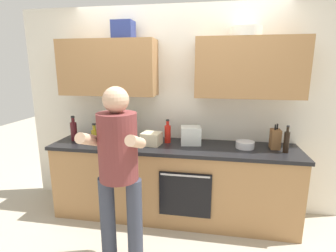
# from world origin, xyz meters

# --- Properties ---
(ground_plane) EXTENTS (12.00, 12.00, 0.00)m
(ground_plane) POSITION_xyz_m (0.00, 0.00, 0.00)
(ground_plane) COLOR #B2A893
(back_wall_unit) EXTENTS (4.00, 0.39, 2.50)m
(back_wall_unit) POSITION_xyz_m (0.00, 0.27, 1.50)
(back_wall_unit) COLOR silver
(back_wall_unit) RESTS_ON ground
(counter) EXTENTS (2.84, 0.67, 0.90)m
(counter) POSITION_xyz_m (0.00, -0.00, 0.45)
(counter) COLOR #A37547
(counter) RESTS_ON ground
(person_standing) EXTENTS (0.49, 0.45, 1.63)m
(person_standing) POSITION_xyz_m (-0.35, -0.83, 0.96)
(person_standing) COLOR #383D4C
(person_standing) RESTS_ON ground
(bottle_soda) EXTENTS (0.05, 0.05, 0.33)m
(bottle_soda) POSITION_xyz_m (-0.82, -0.05, 1.04)
(bottle_soda) COLOR #198C33
(bottle_soda) RESTS_ON counter
(bottle_hotsauce) EXTENTS (0.07, 0.07, 0.28)m
(bottle_hotsauce) POSITION_xyz_m (-0.08, 0.10, 1.01)
(bottle_hotsauce) COLOR red
(bottle_hotsauce) RESTS_ON counter
(bottle_wine) EXTENTS (0.08, 0.08, 0.31)m
(bottle_wine) POSITION_xyz_m (-1.23, -0.01, 1.03)
(bottle_wine) COLOR #471419
(bottle_wine) RESTS_ON counter
(bottle_soy) EXTENTS (0.06, 0.06, 0.29)m
(bottle_soy) POSITION_xyz_m (1.22, -0.05, 1.02)
(bottle_soy) COLOR black
(bottle_soy) RESTS_ON counter
(bottle_oil) EXTENTS (0.08, 0.08, 0.24)m
(bottle_oil) POSITION_xyz_m (-0.93, -0.06, 0.99)
(bottle_oil) COLOR olive
(bottle_oil) RESTS_ON counter
(cup_tea) EXTENTS (0.09, 0.09, 0.08)m
(cup_tea) POSITION_xyz_m (-0.73, -0.12, 0.94)
(cup_tea) COLOR #33598C
(cup_tea) RESTS_ON counter
(mixing_bowl) EXTENTS (0.21, 0.21, 0.08)m
(mixing_bowl) POSITION_xyz_m (0.81, 0.04, 0.94)
(mixing_bowl) COLOR silver
(mixing_bowl) RESTS_ON counter
(knife_block) EXTENTS (0.10, 0.14, 0.28)m
(knife_block) POSITION_xyz_m (1.13, 0.08, 1.01)
(knife_block) COLOR brown
(knife_block) RESTS_ON counter
(potted_herb) EXTENTS (0.19, 0.19, 0.28)m
(potted_herb) POSITION_xyz_m (-0.61, 0.05, 1.06)
(potted_herb) COLOR #9E6647
(potted_herb) RESTS_ON counter
(grocery_bag_produce) EXTENTS (0.26, 0.23, 0.21)m
(grocery_bag_produce) POSITION_xyz_m (0.20, 0.09, 1.00)
(grocery_bag_produce) COLOR silver
(grocery_bag_produce) RESTS_ON counter
(grocery_bag_rice) EXTENTS (0.24, 0.22, 0.14)m
(grocery_bag_rice) POSITION_xyz_m (-0.25, -0.02, 0.97)
(grocery_bag_rice) COLOR beige
(grocery_bag_rice) RESTS_ON counter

